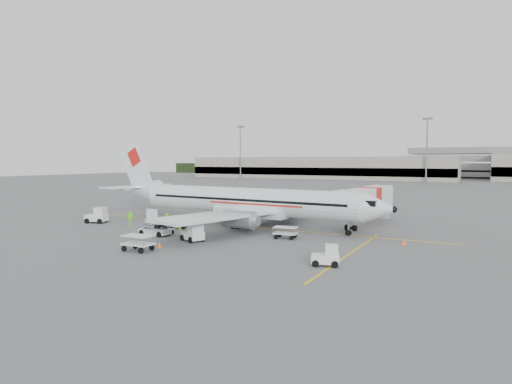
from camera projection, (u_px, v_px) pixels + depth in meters
ground at (248, 227)px, 47.89m from camera, size 360.00×360.00×0.00m
stripe_lead at (248, 227)px, 47.89m from camera, size 44.00×0.20×0.01m
stripe_cross at (351, 253)px, 34.25m from camera, size 0.20×20.00×0.01m
terminal_west at (316, 168)px, 180.64m from camera, size 110.00×22.00×9.00m
parking_garage at (491, 162)px, 176.10m from camera, size 62.00×24.00×14.00m
treeline at (430, 170)px, 201.38m from camera, size 300.00×3.00×6.00m
mast_west at (240, 152)px, 183.80m from camera, size 3.20×1.20×22.00m
mast_center at (427, 150)px, 148.37m from camera, size 3.20×1.20×22.00m
aircraft at (246, 183)px, 48.04m from camera, size 36.91×29.60×9.81m
jet_bridge at (369, 206)px, 50.20m from camera, size 4.24×16.58×4.30m
belt_loader at (155, 224)px, 42.38m from camera, size 4.34×1.73×2.33m
tug_fore at (325, 255)px, 30.12m from camera, size 2.20×1.67×1.51m
tug_mid at (192, 232)px, 39.33m from camera, size 2.60×2.10×1.75m
tug_aft at (96, 215)px, 50.96m from camera, size 2.74×2.07×1.88m
cart_loaded_a at (179, 223)px, 47.06m from camera, size 2.27×1.64×1.07m
cart_loaded_b at (162, 229)px, 43.00m from camera, size 2.30×1.47×1.15m
cart_empty_a at (138, 243)px, 35.01m from camera, size 2.59×1.59×1.32m
cart_empty_b at (285, 233)px, 40.62m from camera, size 2.34×1.58×1.14m
cone_nose at (404, 241)px, 37.68m from camera, size 0.41×0.41×0.67m
cone_port at (286, 208)px, 64.84m from camera, size 0.38×0.38×0.62m
cone_stbd at (159, 244)px, 36.45m from camera, size 0.33×0.33×0.55m
crew_a at (195, 224)px, 43.79m from camera, size 0.83×0.81×1.92m
crew_b at (167, 222)px, 45.25m from camera, size 1.13×1.09×1.84m
crew_c at (180, 222)px, 45.68m from camera, size 0.68×1.09×1.63m
crew_d at (130, 218)px, 48.71m from camera, size 1.08×0.85×1.71m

